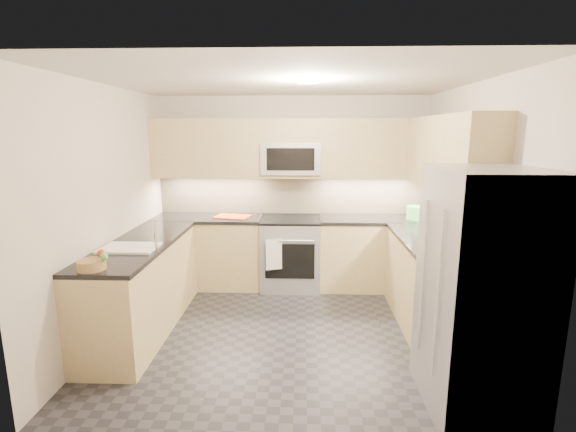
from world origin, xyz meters
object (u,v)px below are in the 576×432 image
Objects in this scene: utensil_bowl at (418,213)px; fruit_basket at (92,265)px; cutting_board at (233,217)px; refrigerator at (481,293)px; gas_range at (291,253)px; microwave at (291,158)px.

fruit_basket is (-3.18, -2.11, -0.04)m from utensil_bowl.
refrigerator is at bearing -47.70° from cutting_board.
gas_range is at bearing -0.44° from cutting_board.
refrigerator is (1.45, -2.55, -0.80)m from microwave.
utensil_bowl is at bearing -1.15° from gas_range.
gas_range is 2.07× the size of cutting_board.
utensil_bowl is (0.18, 2.39, 0.12)m from refrigerator.
microwave is 1.08m from cutting_board.
fruit_basket is (-3.00, 0.29, 0.08)m from refrigerator.
refrigerator reaches higher than utensil_bowl.
gas_range is 1.20× the size of microwave.
refrigerator is 8.06× the size of fruit_basket.
utensil_bowl is 2.39m from cutting_board.
microwave is at bearing 174.46° from utensil_bowl.
refrigerator is 4.09× the size of cutting_board.
microwave reaches higher than fruit_basket.
gas_range is at bearing 178.85° from utensil_bowl.
utensil_bowl reaches higher than cutting_board.
fruit_basket is at bearing -125.99° from gas_range.
gas_range is 1.72m from utensil_bowl.
microwave is (0.00, 0.12, 1.24)m from gas_range.
microwave is at bearing 55.54° from fruit_basket.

